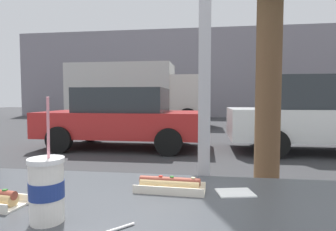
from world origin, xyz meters
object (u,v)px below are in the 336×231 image
soda_cup_left (47,189)px  box_truck (137,93)px  parked_car_red (124,117)px  hotdog_tray_far (170,185)px  parked_car_white (327,115)px

soda_cup_left → box_truck: 12.64m
soda_cup_left → parked_car_red: (-1.76, 6.50, -0.26)m
box_truck → parked_car_red: bearing=-79.4°
soda_cup_left → box_truck: box_truck is taller
soda_cup_left → hotdog_tray_far: size_ratio=1.32×
soda_cup_left → box_truck: bearing=103.0°
parked_car_white → box_truck: (-6.17, 5.81, 0.68)m
hotdog_tray_far → parked_car_red: bearing=108.2°
hotdog_tray_far → parked_car_red: parked_car_red is taller
parked_car_red → parked_car_white: size_ratio=0.91×
hotdog_tray_far → parked_car_red: size_ratio=0.06×
parked_car_red → box_truck: (-1.09, 5.81, 0.79)m
box_truck → parked_car_white: bearing=-43.3°
parked_car_white → box_truck: bearing=136.7°
parked_car_red → hotdog_tray_far: bearing=-71.8°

